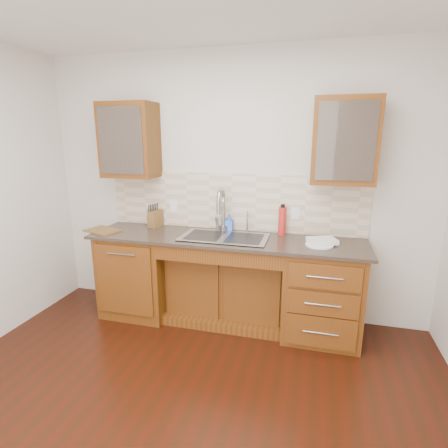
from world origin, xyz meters
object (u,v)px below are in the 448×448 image
(soap_bottle, at_px, (229,223))
(plate, at_px, (319,245))
(knife_block, at_px, (155,218))
(water_bottle, at_px, (282,221))
(cutting_board, at_px, (102,230))

(soap_bottle, relative_size, plate, 0.69)
(soap_bottle, height_order, knife_block, knife_block)
(water_bottle, height_order, knife_block, water_bottle)
(soap_bottle, height_order, water_bottle, water_bottle)
(soap_bottle, height_order, cutting_board, soap_bottle)
(plate, distance_m, knife_block, 1.75)
(water_bottle, relative_size, plate, 1.12)
(water_bottle, xyz_separation_m, knife_block, (-1.37, -0.02, -0.05))
(soap_bottle, relative_size, knife_block, 0.96)
(soap_bottle, bearing_deg, cutting_board, -165.96)
(plate, distance_m, cutting_board, 2.18)
(soap_bottle, bearing_deg, knife_block, -179.09)
(water_bottle, height_order, cutting_board, water_bottle)
(water_bottle, relative_size, cutting_board, 0.82)
(soap_bottle, relative_size, cutting_board, 0.50)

